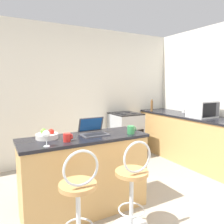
# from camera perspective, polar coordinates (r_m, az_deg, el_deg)

# --- Properties ---
(wall_back) EXTENTS (12.00, 0.06, 2.60)m
(wall_back) POSITION_cam_1_polar(r_m,az_deg,el_deg) (4.37, -8.94, 4.48)
(wall_back) COLOR silver
(wall_back) RESTS_ON ground_plane
(breakfast_bar) EXTENTS (1.47, 0.55, 0.91)m
(breakfast_bar) POSITION_cam_1_polar(r_m,az_deg,el_deg) (2.70, -7.08, -15.77)
(breakfast_bar) COLOR tan
(breakfast_bar) RESTS_ON ground_plane
(counter_right) EXTENTS (0.67, 3.22, 0.91)m
(counter_right) POSITION_cam_1_polar(r_m,az_deg,el_deg) (4.29, 23.91, -7.52)
(counter_right) COLOR tan
(counter_right) RESTS_ON ground_plane
(bar_stool_near) EXTENTS (0.40, 0.40, 0.97)m
(bar_stool_near) POSITION_cam_1_polar(r_m,az_deg,el_deg) (2.14, -8.66, -22.73)
(bar_stool_near) COLOR silver
(bar_stool_near) RESTS_ON ground_plane
(bar_stool_far) EXTENTS (0.40, 0.40, 0.97)m
(bar_stool_far) POSITION_cam_1_polar(r_m,az_deg,el_deg) (2.37, 5.38, -19.43)
(bar_stool_far) COLOR silver
(bar_stool_far) RESTS_ON ground_plane
(laptop) EXTENTS (0.32, 0.25, 0.20)m
(laptop) POSITION_cam_1_polar(r_m,az_deg,el_deg) (2.65, -4.97, -4.72)
(laptop) COLOR #47474C
(laptop) RESTS_ON breakfast_bar
(microwave) EXTENTS (0.48, 0.36, 0.31)m
(microwave) POSITION_cam_1_polar(r_m,az_deg,el_deg) (4.25, 22.57, 0.77)
(microwave) COLOR white
(microwave) RESTS_ON counter_right
(stove_range) EXTENTS (0.55, 0.61, 0.92)m
(stove_range) POSITION_cam_1_polar(r_m,az_deg,el_deg) (4.57, 3.56, -5.99)
(stove_range) COLOR #9EA3A8
(stove_range) RESTS_ON ground_plane
(mug_red) EXTENTS (0.10, 0.08, 0.09)m
(mug_red) POSITION_cam_1_polar(r_m,az_deg,el_deg) (2.36, -11.62, -6.52)
(mug_red) COLOR red
(mug_red) RESTS_ON breakfast_bar
(wine_glass_short) EXTENTS (0.07, 0.07, 0.16)m
(wine_glass_short) POSITION_cam_1_polar(r_m,az_deg,el_deg) (2.21, -16.81, -5.68)
(wine_glass_short) COLOR silver
(wine_glass_short) RESTS_ON breakfast_bar
(fruit_bowl) EXTENTS (0.24, 0.24, 0.11)m
(fruit_bowl) POSITION_cam_1_polar(r_m,az_deg,el_deg) (2.54, -16.55, -5.85)
(fruit_bowl) COLOR silver
(fruit_bowl) RESTS_ON breakfast_bar
(mug_white) EXTENTS (0.10, 0.08, 0.09)m
(mug_white) POSITION_cam_1_polar(r_m,az_deg,el_deg) (4.78, 18.32, 0.32)
(mug_white) COLOR white
(mug_white) RESTS_ON counter_right
(pepper_mill) EXTENTS (0.05, 0.05, 0.26)m
(pepper_mill) POSITION_cam_1_polar(r_m,az_deg,el_deg) (4.88, 10.34, 1.69)
(pepper_mill) COLOR brown
(pepper_mill) RESTS_ON counter_right
(mug_green) EXTENTS (0.11, 0.09, 0.10)m
(mug_green) POSITION_cam_1_polar(r_m,az_deg,el_deg) (2.67, 4.99, -4.65)
(mug_green) COLOR #338447
(mug_green) RESTS_ON breakfast_bar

